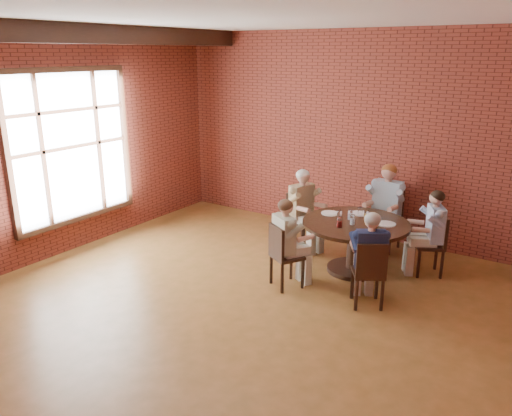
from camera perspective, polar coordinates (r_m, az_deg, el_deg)
The scene contains 30 objects.
floor at distance 6.24m, azimuth -3.82°, elevation -11.72°, with size 7.00×7.00×0.00m, color #995F2F.
ceiling at distance 5.47m, azimuth -4.59°, elevation 21.18°, with size 7.00×7.00×0.00m, color white.
wall_back at distance 8.59m, azimuth 10.43°, elevation 8.19°, with size 7.00×7.00×0.00m, color maroon.
wall_left at distance 8.00m, azimuth -23.01°, elevation 6.43°, with size 7.00×7.00×0.00m, color maroon.
ceiling_beam at distance 7.23m, azimuth -20.83°, elevation 18.21°, with size 0.22×6.90×0.26m, color black.
window at distance 8.17m, azimuth -20.37°, elevation 6.57°, with size 0.10×2.16×2.36m.
dining_table at distance 7.23m, azimuth 11.25°, elevation -3.23°, with size 1.50×1.50×0.75m.
chair_a at distance 7.45m, azimuth 19.74°, elevation -3.69°, with size 0.51×0.51×0.88m.
diner_a at distance 7.39m, azimuth 19.31°, elevation -2.73°, with size 0.46×0.57×1.23m, color #375A8F, non-canonical shape.
chair_b at distance 8.24m, azimuth 14.70°, elevation -0.95°, with size 0.47×0.47×0.96m.
diner_b at distance 8.11m, azimuth 14.54°, elevation 0.02°, with size 0.55×0.68×1.38m, color #99B3C3, non-canonical shape.
chair_c at distance 8.02m, azimuth 5.05°, elevation -1.10°, with size 0.52×0.52×0.91m.
diner_c at distance 7.92m, azimuth 5.46°, elevation -0.24°, with size 0.50×0.62×1.29m, color brown, non-canonical shape.
chair_d at distance 6.64m, azimuth 3.05°, elevation -5.23°, with size 0.51×0.51×0.88m.
diner_d at distance 6.63m, azimuth 3.60°, elevation -4.08°, with size 0.46×0.57×1.22m, color #C7A99C, non-canonical shape.
chair_e at distance 6.27m, azimuth 12.83°, elevation -7.10°, with size 0.51×0.51×0.87m.
diner_e at distance 6.28m, azimuth 12.79°, elevation -5.76°, with size 0.46×0.57×1.22m, color #161E3D, non-canonical shape.
plate_a at distance 7.14m, azimuth 14.67°, elevation -1.77°, with size 0.26×0.26×0.01m, color white.
plate_b at distance 7.52m, azimuth 11.81°, elevation -0.60°, with size 0.26×0.26×0.01m, color white.
plate_c at distance 7.45m, azimuth 8.45°, elevation -0.59°, with size 0.26×0.26×0.01m, color white.
plate_d at distance 6.74m, azimuth 13.29°, elevation -2.83°, with size 0.26×0.26×0.01m, color white.
glass_a at distance 7.12m, azimuth 13.44°, elevation -1.21°, with size 0.07×0.07×0.14m, color white.
glass_b at distance 7.25m, azimuth 12.51°, elevation -0.80°, with size 0.07×0.07×0.14m, color white.
glass_c at distance 7.39m, azimuth 11.82°, elevation -0.42°, with size 0.07×0.07×0.14m, color white.
glass_d at distance 7.22m, azimuth 10.72°, elevation -0.76°, with size 0.07×0.07×0.14m, color white.
glass_e at distance 7.18m, azimuth 9.51°, elevation -0.81°, with size 0.07×0.07×0.14m, color white.
glass_f at distance 6.88m, azimuth 9.52°, elevation -1.63°, with size 0.07×0.07×0.14m, color white.
glass_g at distance 7.01m, azimuth 10.97°, elevation -1.33°, with size 0.07×0.07×0.14m, color white.
glass_h at distance 6.90m, azimuth 13.42°, elevation -1.80°, with size 0.07×0.07×0.14m, color white.
smartphone at distance 6.81m, azimuth 12.97°, elevation -2.61°, with size 0.07×0.13×0.01m, color black.
Camera 1 is at (3.37, -4.29, 3.04)m, focal length 35.00 mm.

